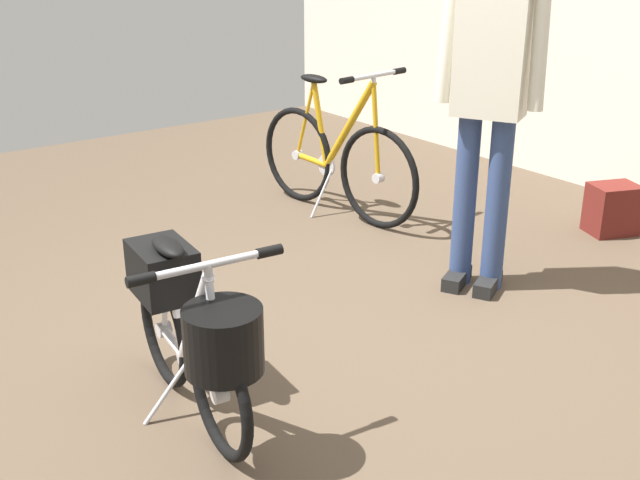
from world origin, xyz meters
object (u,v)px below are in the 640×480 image
Objects in this scene: folding_bike_foreground at (192,326)px; backpack_on_floor at (612,209)px; display_bike_left at (336,159)px; visitor_near_wall at (491,78)px.

backpack_on_floor is at bearing 94.67° from folding_bike_foreground.
display_bike_left is (-1.49, 1.80, -0.04)m from folding_bike_foreground.
folding_bike_foreground is 2.34m from display_bike_left.
visitor_near_wall is (1.28, -0.10, 0.69)m from display_bike_left.
folding_bike_foreground is 0.56× the size of visitor_near_wall.
display_bike_left reaches higher than folding_bike_foreground.
display_bike_left is at bearing -139.01° from backpack_on_floor.
backpack_on_floor is at bearing 91.17° from visitor_near_wall.
folding_bike_foreground is at bearing -82.91° from visitor_near_wall.
visitor_near_wall is 1.49m from backpack_on_floor.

